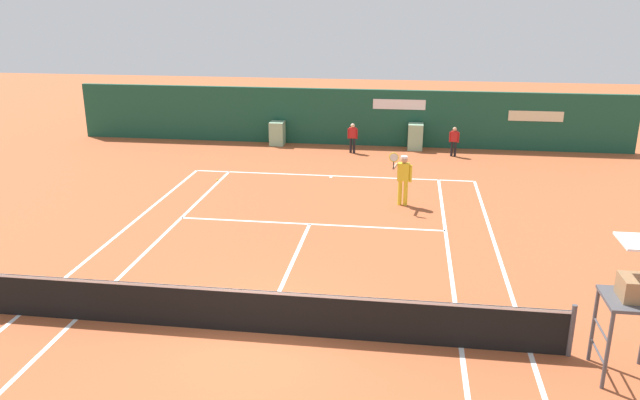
{
  "coord_description": "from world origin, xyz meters",
  "views": [
    {
      "loc": [
        2.78,
        -11.01,
        6.56
      ],
      "look_at": [
        0.32,
        6.33,
        0.8
      ],
      "focal_mm": 35.29,
      "sensor_mm": 36.0,
      "label": 1
    }
  ],
  "objects": [
    {
      "name": "ball_kid_left_post",
      "position": [
        0.45,
        15.42,
        0.74
      ],
      "size": [
        0.43,
        0.18,
        1.29
      ],
      "rotation": [
        0.0,
        0.0,
        3.17
      ],
      "color": "black",
      "rests_on": "ground_plane"
    },
    {
      "name": "player_on_baseline",
      "position": [
        2.7,
        8.59,
        0.99
      ],
      "size": [
        0.74,
        0.68,
        1.87
      ],
      "rotation": [
        0.0,
        0.0,
        2.98
      ],
      "color": "yellow",
      "rests_on": "ground_plane"
    },
    {
      "name": "ball_kid_right_post",
      "position": [
        4.74,
        15.42,
        0.72
      ],
      "size": [
        0.42,
        0.2,
        1.25
      ],
      "rotation": [
        0.0,
        0.0,
        2.98
      ],
      "color": "black",
      "rests_on": "ground_plane"
    },
    {
      "name": "sponsor_back_wall",
      "position": [
        0.02,
        16.97,
        1.22
      ],
      "size": [
        25.0,
        1.02,
        2.52
      ],
      "color": "#194C38",
      "rests_on": "ground_plane"
    },
    {
      "name": "tennis_ball_near_service_line",
      "position": [
        -4.09,
        10.46,
        0.03
      ],
      "size": [
        0.07,
        0.07,
        0.07
      ],
      "primitive_type": "sphere",
      "color": "#CCE033",
      "rests_on": "ground_plane"
    },
    {
      "name": "ground_plane",
      "position": [
        -0.0,
        0.58,
        0.0
      ],
      "size": [
        80.0,
        80.0,
        0.01
      ],
      "color": "#A8512D"
    },
    {
      "name": "umpire_chair",
      "position": [
        6.8,
        -0.55,
        1.66
      ],
      "size": [
        1.0,
        1.0,
        2.61
      ],
      "rotation": [
        0.0,
        0.0,
        1.57
      ],
      "color": "#47474C",
      "rests_on": "ground_plane"
    },
    {
      "name": "tennis_net",
      "position": [
        0.0,
        0.0,
        0.51
      ],
      "size": [
        12.1,
        0.1,
        1.07
      ],
      "color": "#4C4C51",
      "rests_on": "ground_plane"
    }
  ]
}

